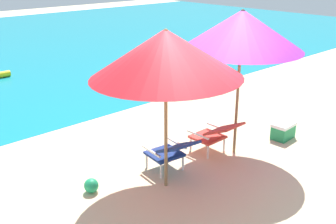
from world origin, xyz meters
name	(u,v)px	position (x,y,z in m)	size (l,w,h in m)	color
ground_plane	(75,105)	(0.00, 4.00, 0.00)	(40.00, 40.00, 0.00)	beige
lounge_chair_left	(171,151)	(-0.53, 0.05, 0.40)	(0.63, 0.93, 0.68)	navy
lounge_chair_right	(215,133)	(0.52, 0.03, 0.40)	(0.55, 0.88, 0.68)	red
beach_umbrella_left	(166,54)	(-0.85, -0.18, 2.07)	(2.44, 2.46, 2.43)	olive
beach_umbrella_right	(242,30)	(0.84, -0.16, 2.20)	(2.64, 2.64, 2.53)	olive
beach_ball	(91,185)	(-1.80, 0.43, 0.11)	(0.22, 0.22, 0.22)	#1E9E60
cooler_box	(283,130)	(2.01, -0.42, 0.16)	(0.49, 0.34, 0.32)	#1E844C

